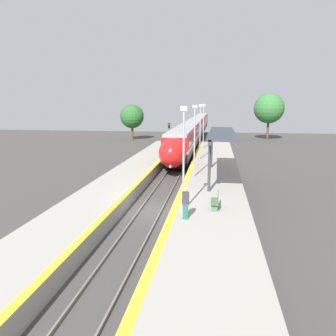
% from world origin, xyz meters
% --- Properties ---
extents(ground_plane, '(120.00, 120.00, 0.00)m').
position_xyz_m(ground_plane, '(0.00, 0.00, 0.00)').
color(ground_plane, '#423F3D').
extents(rail_left, '(0.08, 90.00, 0.15)m').
position_xyz_m(rail_left, '(-0.72, 0.00, 0.07)').
color(rail_left, slate).
rests_on(rail_left, ground_plane).
extents(rail_right, '(0.08, 90.00, 0.15)m').
position_xyz_m(rail_right, '(0.72, 0.00, 0.07)').
color(rail_right, slate).
rests_on(rail_right, ground_plane).
extents(train, '(2.76, 71.94, 3.92)m').
position_xyz_m(train, '(0.00, 44.73, 2.24)').
color(train, black).
rests_on(train, ground_plane).
extents(platform_right, '(4.61, 64.00, 0.95)m').
position_xyz_m(platform_right, '(3.94, 0.00, 0.47)').
color(platform_right, '#9E998E').
rests_on(platform_right, ground_plane).
extents(platform_left, '(3.80, 64.00, 0.95)m').
position_xyz_m(platform_left, '(-3.54, 0.00, 0.47)').
color(platform_left, '#9E998E').
rests_on(platform_left, ground_plane).
extents(platform_bench, '(0.44, 1.55, 0.89)m').
position_xyz_m(platform_bench, '(4.25, -1.70, 1.41)').
color(platform_bench, '#4C6B4C').
rests_on(platform_bench, platform_right).
extents(person_waiting, '(0.36, 0.23, 1.72)m').
position_xyz_m(person_waiting, '(2.64, -3.74, 1.83)').
color(person_waiting, '#1E604C').
rests_on(person_waiting, platform_right).
extents(railway_signal, '(0.28, 0.28, 4.39)m').
position_xyz_m(railway_signal, '(-2.15, 23.17, 2.68)').
color(railway_signal, '#59595E').
rests_on(railway_signal, ground_plane).
extents(lamppost_near, '(0.36, 0.20, 5.94)m').
position_xyz_m(lamppost_near, '(2.38, -2.36, 4.30)').
color(lamppost_near, '#9E9EA3').
rests_on(lamppost_near, platform_right).
extents(lamppost_mid, '(0.36, 0.20, 5.94)m').
position_xyz_m(lamppost_mid, '(2.38, 6.60, 4.30)').
color(lamppost_mid, '#9E9EA3').
rests_on(lamppost_mid, platform_right).
extents(lamppost_far, '(0.36, 0.20, 5.94)m').
position_xyz_m(lamppost_far, '(2.38, 15.55, 4.30)').
color(lamppost_far, '#9E9EA3').
rests_on(lamppost_far, platform_right).
extents(lamppost_farthest, '(0.36, 0.20, 5.94)m').
position_xyz_m(lamppost_farthest, '(2.38, 24.50, 4.30)').
color(lamppost_farthest, '#9E9EA3').
rests_on(lamppost_farthest, platform_right).
extents(station_canopy, '(2.02, 11.80, 3.78)m').
position_xyz_m(station_canopy, '(4.32, 6.49, 4.48)').
color(station_canopy, '#333842').
rests_on(station_canopy, platform_right).
extents(background_tree_left, '(4.55, 4.55, 6.76)m').
position_xyz_m(background_tree_left, '(-12.00, 41.44, 4.47)').
color(background_tree_left, brown).
rests_on(background_tree_left, ground_plane).
extents(background_tree_right, '(5.65, 5.65, 8.84)m').
position_xyz_m(background_tree_right, '(13.84, 44.55, 6.00)').
color(background_tree_right, brown).
rests_on(background_tree_right, ground_plane).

